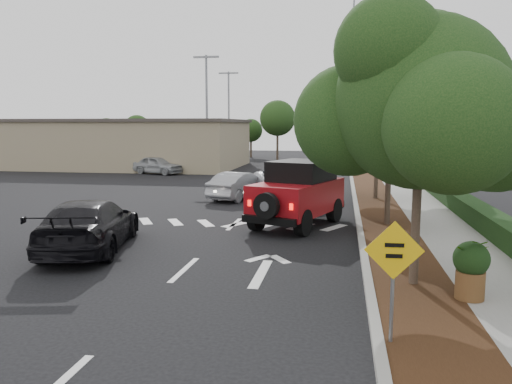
% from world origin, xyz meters
% --- Properties ---
extents(ground, '(120.00, 120.00, 0.00)m').
position_xyz_m(ground, '(0.00, 0.00, 0.00)').
color(ground, black).
rests_on(ground, ground).
extents(curb, '(0.20, 70.00, 0.15)m').
position_xyz_m(curb, '(4.60, 12.00, 0.07)').
color(curb, '#9E9B93').
rests_on(curb, ground).
extents(planting_strip, '(1.80, 70.00, 0.12)m').
position_xyz_m(planting_strip, '(5.60, 12.00, 0.06)').
color(planting_strip, black).
rests_on(planting_strip, ground).
extents(sidewalk, '(2.00, 70.00, 0.12)m').
position_xyz_m(sidewalk, '(7.50, 12.00, 0.06)').
color(sidewalk, gray).
rests_on(sidewalk, ground).
extents(hedge, '(0.80, 70.00, 0.80)m').
position_xyz_m(hedge, '(8.90, 12.00, 0.40)').
color(hedge, black).
rests_on(hedge, ground).
extents(commercial_building, '(22.00, 12.00, 4.00)m').
position_xyz_m(commercial_building, '(-16.00, 30.00, 2.00)').
color(commercial_building, gray).
rests_on(commercial_building, ground).
extents(transmission_tower, '(7.00, 4.00, 28.00)m').
position_xyz_m(transmission_tower, '(6.00, 48.00, 0.00)').
color(transmission_tower, slate).
rests_on(transmission_tower, ground).
extents(street_tree_near, '(3.80, 3.80, 5.92)m').
position_xyz_m(street_tree_near, '(5.60, -0.50, 0.00)').
color(street_tree_near, black).
rests_on(street_tree_near, ground).
extents(street_tree_mid, '(3.20, 3.20, 5.32)m').
position_xyz_m(street_tree_mid, '(5.60, 6.50, 0.00)').
color(street_tree_mid, black).
rests_on(street_tree_mid, ground).
extents(street_tree_far, '(3.40, 3.40, 5.62)m').
position_xyz_m(street_tree_far, '(5.60, 13.00, 0.00)').
color(street_tree_far, black).
rests_on(street_tree_far, ground).
extents(light_pole_a, '(2.00, 0.22, 9.00)m').
position_xyz_m(light_pole_a, '(-6.50, 26.00, 0.00)').
color(light_pole_a, slate).
rests_on(light_pole_a, ground).
extents(light_pole_b, '(2.00, 0.22, 9.00)m').
position_xyz_m(light_pole_b, '(-7.50, 38.00, 0.00)').
color(light_pole_b, slate).
rests_on(light_pole_b, ground).
extents(red_jeep, '(3.40, 4.87, 2.39)m').
position_xyz_m(red_jeep, '(2.43, 6.31, 1.21)').
color(red_jeep, black).
rests_on(red_jeep, ground).
extents(silver_suv_ahead, '(4.66, 6.63, 1.68)m').
position_xyz_m(silver_suv_ahead, '(1.40, 11.87, 0.84)').
color(silver_suv_ahead, '#B9BBC1').
rests_on(silver_suv_ahead, ground).
extents(black_suv_oncoming, '(3.20, 5.58, 1.52)m').
position_xyz_m(black_suv_oncoming, '(-3.42, 1.55, 0.76)').
color(black_suv_oncoming, black).
rests_on(black_suv_oncoming, ground).
extents(silver_sedan_oncoming, '(2.67, 4.36, 1.36)m').
position_xyz_m(silver_sedan_oncoming, '(-1.11, 12.41, 0.68)').
color(silver_sedan_oncoming, '#95979C').
rests_on(silver_sedan_oncoming, ground).
extents(parked_suv, '(4.32, 2.89, 1.37)m').
position_xyz_m(parked_suv, '(-9.83, 23.94, 0.68)').
color(parked_suv, '#9DA1A4').
rests_on(parked_suv, ground).
extents(speed_hump_sign, '(0.97, 0.10, 2.06)m').
position_xyz_m(speed_hump_sign, '(4.80, -3.79, 1.42)').
color(speed_hump_sign, slate).
rests_on(speed_hump_sign, ground).
extents(terracotta_planter, '(0.73, 0.73, 1.28)m').
position_xyz_m(terracotta_planter, '(6.60, -1.39, 0.86)').
color(terracotta_planter, brown).
rests_on(terracotta_planter, ground).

